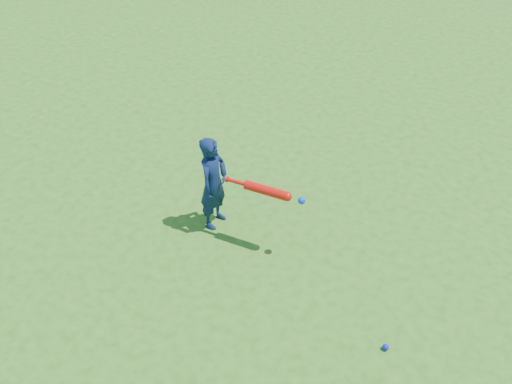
# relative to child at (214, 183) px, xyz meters

# --- Properties ---
(ground) EXTENTS (80.00, 80.00, 0.00)m
(ground) POSITION_rel_child_xyz_m (0.36, -0.30, -0.55)
(ground) COLOR #2A6818
(ground) RESTS_ON ground
(child) EXTENTS (0.27, 0.41, 1.11)m
(child) POSITION_rel_child_xyz_m (0.00, 0.00, 0.00)
(child) COLOR #0D1C3F
(child) RESTS_ON ground
(ground_ball_blue) EXTENTS (0.06, 0.06, 0.06)m
(ground_ball_blue) POSITION_rel_child_xyz_m (2.20, -0.81, -0.52)
(ground_ball_blue) COLOR #0C19D5
(ground_ball_blue) RESTS_ON ground
(bat_swing) EXTENTS (0.87, 0.11, 0.10)m
(bat_swing) POSITION_rel_child_xyz_m (0.68, -0.04, 0.15)
(bat_swing) COLOR red
(bat_swing) RESTS_ON ground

